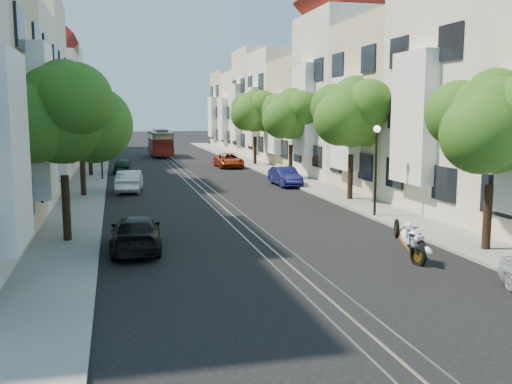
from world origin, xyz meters
TOP-DOWN VIEW (x-y plane):
  - ground at (0.00, 28.00)m, footprint 200.00×200.00m
  - sidewalk_east at (7.25, 28.00)m, footprint 2.50×80.00m
  - sidewalk_west at (-7.25, 28.00)m, footprint 2.50×80.00m
  - rail_left at (-0.55, 28.00)m, footprint 0.06×80.00m
  - rail_slot at (0.00, 28.00)m, footprint 0.06×80.00m
  - rail_right at (0.55, 28.00)m, footprint 0.06×80.00m
  - lane_line at (0.00, 28.00)m, footprint 0.08×80.00m
  - townhouses_east at (11.87, 27.91)m, footprint 7.75×72.00m
  - townhouses_west at (-11.87, 27.91)m, footprint 7.75×72.00m
  - tree_e_a at (7.26, -3.02)m, footprint 4.72×3.87m
  - tree_e_b at (7.26, 8.98)m, footprint 4.93×4.08m
  - tree_e_c at (7.26, 19.98)m, footprint 4.84×3.99m
  - tree_e_d at (7.26, 30.98)m, footprint 5.01×4.16m
  - tree_w_a at (-7.14, 1.98)m, footprint 4.93×4.08m
  - tree_w_b at (-7.14, 13.98)m, footprint 4.72×3.87m
  - tree_w_c at (-7.14, 24.98)m, footprint 5.13×4.28m
  - tree_w_d at (-7.14, 35.98)m, footprint 4.84×3.99m
  - lamp_east at (6.30, 4.00)m, footprint 0.32×0.32m
  - lamp_west at (-6.30, 22.00)m, footprint 0.32×0.32m
  - sportbike_rider at (3.89, -3.64)m, footprint 0.65×1.69m
  - cable_car at (-0.50, 43.10)m, footprint 2.45×7.20m
  - parked_car_e_mid at (5.60, 16.09)m, footprint 1.41×3.85m
  - parked_car_e_far at (4.40, 29.39)m, footprint 2.10×4.54m
  - parked_car_w_near at (-4.74, 0.19)m, footprint 1.93×4.36m
  - parked_car_w_mid at (-4.54, 15.75)m, footprint 1.84×4.16m
  - parked_car_w_far at (-4.84, 27.16)m, footprint 1.48×3.48m

SIDE VIEW (x-z plane):
  - ground at x=0.00m, z-range 0.00..0.00m
  - lane_line at x=0.00m, z-range 0.00..0.01m
  - rail_left at x=-0.55m, z-range 0.00..0.02m
  - rail_slot at x=0.00m, z-range 0.00..0.02m
  - rail_right at x=0.55m, z-range 0.00..0.02m
  - sidewalk_east at x=7.25m, z-range 0.00..0.12m
  - sidewalk_west at x=-7.25m, z-range 0.00..0.12m
  - parked_car_w_far at x=-4.84m, z-range 0.00..1.17m
  - parked_car_w_near at x=-4.74m, z-range 0.00..1.24m
  - parked_car_e_mid at x=5.60m, z-range 0.00..1.26m
  - parked_car_e_far at x=4.40m, z-range 0.00..1.26m
  - parked_car_w_mid at x=-4.54m, z-range 0.00..1.33m
  - sportbike_rider at x=3.89m, z-range 0.06..1.47m
  - cable_car at x=-0.50m, z-range 0.25..3.00m
  - lamp_east at x=6.30m, z-range 0.77..4.93m
  - lamp_west at x=-6.30m, z-range 0.77..4.93m
  - tree_e_a at x=7.26m, z-range 1.26..7.53m
  - tree_w_b at x=-7.14m, z-range 1.26..7.53m
  - tree_e_c at x=7.26m, z-range 1.34..7.86m
  - tree_w_d at x=-7.14m, z-range 1.34..7.86m
  - tree_e_b at x=7.26m, z-range 1.39..8.07m
  - tree_w_a at x=-7.14m, z-range 1.39..8.07m
  - tree_e_d at x=7.26m, z-range 1.44..8.29m
  - tree_w_c at x=-7.14m, z-range 1.52..8.62m
  - townhouses_west at x=-11.87m, z-range -0.80..10.96m
  - townhouses_east at x=11.87m, z-range -0.82..11.18m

